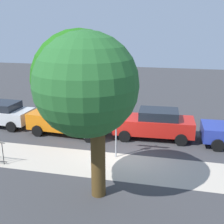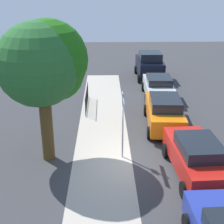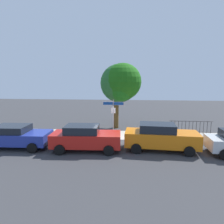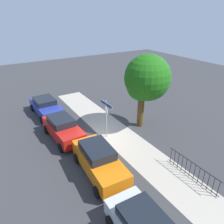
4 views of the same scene
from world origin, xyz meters
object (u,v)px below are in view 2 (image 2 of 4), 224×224
shade_tree (45,64)px  car_orange (164,111)px  car_red (196,157)px  car_black (149,65)px  car_silver (158,86)px  street_sign (123,113)px

shade_tree → car_orange: size_ratio=1.28×
car_red → car_black: car_black is taller
car_silver → car_black: size_ratio=1.03×
car_silver → street_sign: bearing=162.4°
car_red → car_black: (14.41, 0.02, 0.21)m
car_silver → car_orange: bearing=176.7°
shade_tree → car_orange: bearing=-63.4°
street_sign → car_silver: size_ratio=0.72×
car_red → car_black: size_ratio=1.10×
car_red → car_orange: 4.82m
street_sign → car_black: 13.22m
shade_tree → car_orange: 7.12m
street_sign → car_red: 3.52m
street_sign → shade_tree: (0.42, 3.24, 2.04)m
car_orange → car_red: bearing=-170.8°
car_red → car_silver: car_red is taller
street_sign → shade_tree: shade_tree is taller
car_red → car_silver: 9.60m
street_sign → shade_tree: 3.85m
shade_tree → car_silver: size_ratio=1.44×
car_red → car_orange: car_orange is taller
car_silver → shade_tree: bearing=143.3°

